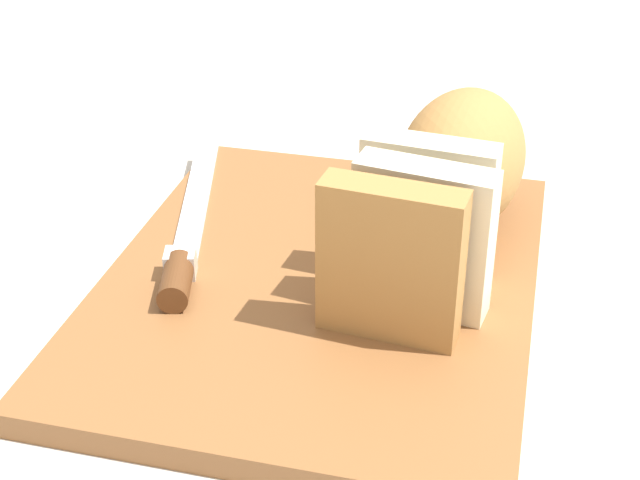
{
  "coord_description": "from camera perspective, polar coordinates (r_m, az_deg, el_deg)",
  "views": [
    {
      "loc": [
        0.56,
        0.14,
        0.39
      ],
      "look_at": [
        0.0,
        0.0,
        0.05
      ],
      "focal_mm": 52.81,
      "sensor_mm": 36.0,
      "label": 1
    }
  ],
  "objects": [
    {
      "name": "bread_loaf",
      "position": [
        0.7,
        7.69,
        3.36
      ],
      "size": [
        0.26,
        0.13,
        0.11
      ],
      "rotation": [
        0.0,
        0.0,
        -0.13
      ],
      "color": "#A8753D",
      "rests_on": "cutting_board"
    },
    {
      "name": "ground_plane",
      "position": [
        0.7,
        0.0,
        -3.44
      ],
      "size": [
        3.0,
        3.0,
        0.0
      ],
      "primitive_type": "plane",
      "color": "beige"
    },
    {
      "name": "crumb_near_knife",
      "position": [
        0.71,
        1.65,
        -0.86
      ],
      "size": [
        0.0,
        0.0,
        0.0
      ],
      "primitive_type": "sphere",
      "color": "tan",
      "rests_on": "cutting_board"
    },
    {
      "name": "cutting_board",
      "position": [
        0.69,
        0.0,
        -2.8
      ],
      "size": [
        0.39,
        0.31,
        0.02
      ],
      "primitive_type": "cube",
      "rotation": [
        0.0,
        0.0,
        0.01
      ],
      "color": "brown",
      "rests_on": "ground_plane"
    },
    {
      "name": "crumb_near_loaf",
      "position": [
        0.68,
        4.3,
        -2.5
      ],
      "size": [
        0.0,
        0.0,
        0.0
      ],
      "primitive_type": "sphere",
      "color": "tan",
      "rests_on": "cutting_board"
    },
    {
      "name": "bread_knife",
      "position": [
        0.71,
        -8.25,
        -0.62
      ],
      "size": [
        0.28,
        0.09,
        0.02
      ],
      "rotation": [
        0.0,
        0.0,
        3.41
      ],
      "color": "silver",
      "rests_on": "cutting_board"
    },
    {
      "name": "crumb_stray_left",
      "position": [
        0.68,
        6.49,
        -2.58
      ],
      "size": [
        0.01,
        0.01,
        0.01
      ],
      "primitive_type": "sphere",
      "color": "tan",
      "rests_on": "cutting_board"
    }
  ]
}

